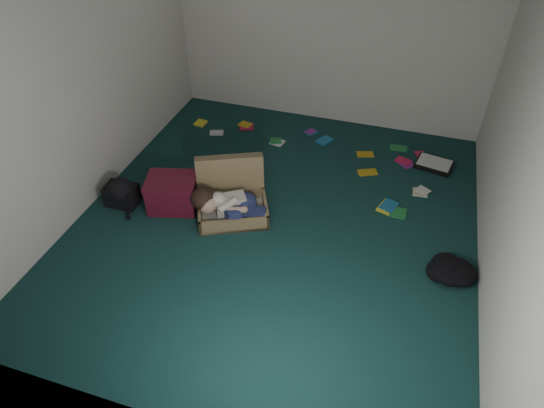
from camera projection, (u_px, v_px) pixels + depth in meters
The scene contains 12 objects.
floor at pixel (276, 221), 5.05m from camera, with size 4.50×4.50×0.00m, color #123533.
wall_back at pixel (332, 24), 5.87m from camera, with size 4.50×4.50×0.00m, color silver.
wall_front at pixel (153, 307), 2.57m from camera, with size 4.50×4.50×0.00m, color silver.
wall_left at pixel (80, 79), 4.69m from camera, with size 4.50×4.50×0.00m, color silver.
wall_right at pixel (523, 148), 3.76m from camera, with size 4.50×4.50×0.00m, color silver.
suitcase at pixel (232, 196), 5.12m from camera, with size 0.94×0.93×0.53m.
person at pixel (228, 204), 4.95m from camera, with size 0.79×0.43×0.33m.
maroon_bin at pixel (173, 193), 5.13m from camera, with size 0.61×0.53×0.36m.
backpack at pixel (122, 194), 5.20m from camera, with size 0.42×0.34×0.25m, color black, non-canonical shape.
clothing_pile at pixel (441, 273), 4.40m from camera, with size 0.43×0.35×0.14m, color black, non-canonical shape.
paper_tray at pixel (434, 164), 5.80m from camera, with size 0.47×0.39×0.06m.
book_scatter at pixel (334, 155), 5.98m from camera, with size 3.13×1.52×0.02m.
Camera 1 is at (1.10, -3.61, 3.36)m, focal length 32.00 mm.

